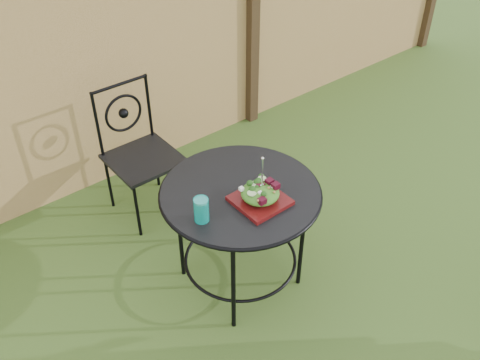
{
  "coord_description": "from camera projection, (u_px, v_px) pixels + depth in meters",
  "views": [
    {
      "loc": [
        -1.47,
        -1.1,
        2.62
      ],
      "look_at": [
        0.03,
        0.75,
        0.75
      ],
      "focal_mm": 40.0,
      "sensor_mm": 36.0,
      "label": 1
    }
  ],
  "objects": [
    {
      "name": "drinking_glass",
      "position": [
        201.0,
        210.0,
        2.76
      ],
      "size": [
        0.08,
        0.08,
        0.14
      ],
      "primitive_type": "cylinder",
      "color": "#0C8F82",
      "rests_on": "patio_table"
    },
    {
      "name": "salad",
      "position": [
        260.0,
        193.0,
        2.88
      ],
      "size": [
        0.21,
        0.21,
        0.08
      ],
      "primitive_type": "ellipsoid",
      "color": "#235614",
      "rests_on": "salad_plate"
    },
    {
      "name": "fork",
      "position": [
        262.0,
        173.0,
        2.8
      ],
      "size": [
        0.01,
        0.01,
        0.18
      ],
      "primitive_type": "cylinder",
      "color": "silver",
      "rests_on": "salad"
    },
    {
      "name": "salad_plate",
      "position": [
        260.0,
        200.0,
        2.91
      ],
      "size": [
        0.27,
        0.27,
        0.02
      ],
      "primitive_type": "cube",
      "color": "#3E0A08",
      "rests_on": "patio_table"
    },
    {
      "name": "patio_table",
      "position": [
        240.0,
        209.0,
        3.08
      ],
      "size": [
        0.92,
        0.92,
        0.72
      ],
      "color": "black",
      "rests_on": "ground"
    },
    {
      "name": "fence",
      "position": [
        108.0,
        62.0,
        3.77
      ],
      "size": [
        8.0,
        0.12,
        1.9
      ],
      "color": "tan",
      "rests_on": "ground"
    },
    {
      "name": "patio_chair",
      "position": [
        139.0,
        149.0,
        3.7
      ],
      "size": [
        0.46,
        0.46,
        0.95
      ],
      "color": "black",
      "rests_on": "ground"
    },
    {
      "name": "ground",
      "position": [
        319.0,
        350.0,
        3.02
      ],
      "size": [
        60.0,
        60.0,
        0.0
      ],
      "primitive_type": "plane",
      "color": "#214315",
      "rests_on": "ground"
    }
  ]
}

